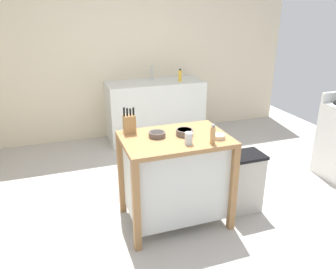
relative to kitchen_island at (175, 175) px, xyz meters
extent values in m
plane|color=#ADA8A0|center=(0.13, 0.09, -0.50)|extent=(6.49, 6.49, 0.00)
cube|color=beige|center=(0.13, 2.55, 0.80)|extent=(5.49, 0.10, 2.60)
cube|color=#9E7042|center=(0.00, 0.00, 0.37)|extent=(0.98, 0.68, 0.04)
cube|color=silver|center=(0.00, 0.00, -0.02)|extent=(0.88, 0.58, 0.75)
cube|color=#9E7042|center=(-0.46, -0.31, -0.07)|extent=(0.06, 0.06, 0.85)
cube|color=#9E7042|center=(0.46, -0.31, -0.07)|extent=(0.06, 0.06, 0.85)
cube|color=#9E7042|center=(-0.46, 0.31, -0.07)|extent=(0.06, 0.06, 0.85)
cube|color=#9E7042|center=(0.46, 0.31, -0.07)|extent=(0.06, 0.06, 0.85)
cube|color=#AD7F4C|center=(-0.37, 0.24, 0.47)|extent=(0.11, 0.09, 0.17)
cylinder|color=black|center=(-0.41, 0.24, 0.60)|extent=(0.02, 0.02, 0.08)
cylinder|color=black|center=(-0.38, 0.24, 0.60)|extent=(0.02, 0.02, 0.07)
cylinder|color=black|center=(-0.35, 0.24, 0.59)|extent=(0.02, 0.02, 0.07)
cylinder|color=black|center=(-0.32, 0.24, 0.60)|extent=(0.02, 0.02, 0.07)
cylinder|color=#564C47|center=(-0.16, 0.06, 0.41)|extent=(0.15, 0.15, 0.05)
cylinder|color=#342D2A|center=(-0.16, 0.06, 0.43)|extent=(0.13, 0.13, 0.01)
cylinder|color=beige|center=(0.35, -0.17, 0.41)|extent=(0.11, 0.11, 0.04)
cylinder|color=gray|center=(0.35, -0.17, 0.42)|extent=(0.09, 0.09, 0.01)
cylinder|color=#564C47|center=(0.10, 0.01, 0.42)|extent=(0.16, 0.16, 0.06)
cylinder|color=#342D2A|center=(0.10, 0.01, 0.44)|extent=(0.13, 0.13, 0.01)
cylinder|color=silver|center=(0.05, -0.19, 0.44)|extent=(0.07, 0.07, 0.11)
cylinder|color=tan|center=(0.25, -0.25, 0.47)|extent=(0.04, 0.04, 0.15)
sphere|color=#99999E|center=(0.25, -0.25, 0.55)|extent=(0.03, 0.03, 0.03)
cube|color=#B7B2A8|center=(0.73, -0.06, -0.20)|extent=(0.34, 0.26, 0.60)
cube|color=black|center=(0.73, -0.06, 0.12)|extent=(0.36, 0.28, 0.03)
cube|color=silver|center=(0.48, 2.20, -0.04)|extent=(1.49, 0.60, 0.91)
cube|color=silver|center=(0.48, 2.18, 0.40)|extent=(0.44, 0.36, 0.03)
cylinder|color=#B7BCC1|center=(0.48, 2.34, 0.53)|extent=(0.02, 0.02, 0.22)
cylinder|color=yellow|center=(0.86, 2.10, 0.50)|extent=(0.05, 0.05, 0.17)
cylinder|color=black|center=(0.86, 2.10, 0.60)|extent=(0.03, 0.03, 0.02)
camera|label=1|loc=(-0.98, -2.61, 1.49)|focal=35.28mm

